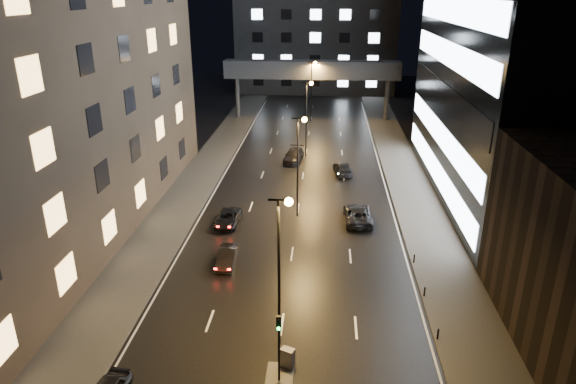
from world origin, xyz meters
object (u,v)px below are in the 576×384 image
car_away_b (227,257)px  car_toward_b (343,168)px  utility_cabinet (288,358)px  car_toward_a (358,214)px  car_away_c (228,218)px  car_away_d (294,156)px

car_away_b → car_toward_b: 25.31m
car_away_b → utility_cabinet: utility_cabinet is taller
car_away_b → car_toward_a: bearing=37.5°
car_away_b → car_toward_a: size_ratio=0.72×
car_toward_b → utility_cabinet: 35.64m
car_away_c → car_toward_b: (11.45, 15.56, 0.06)m
car_away_b → car_away_d: bearing=80.4°
car_away_c → car_toward_a: size_ratio=0.83×
car_away_d → car_toward_b: size_ratio=1.12×
utility_cabinet → car_toward_b: bearing=107.7°
car_toward_a → car_toward_b: 14.01m
car_away_b → car_away_c: car_away_b is taller
car_away_b → car_toward_a: (11.22, 9.25, 0.11)m
car_away_b → car_away_c: size_ratio=0.87×
car_away_b → car_away_c: (-1.37, 7.66, -0.02)m
car_away_c → utility_cabinet: 21.14m
car_away_b → utility_cabinet: bearing=-66.0°
car_away_b → car_away_c: bearing=98.2°
car_toward_b → utility_cabinet: bearing=76.4°
car_toward_a → utility_cabinet: bearing=73.5°
utility_cabinet → car_away_b: bearing=140.3°
car_away_d → car_toward_a: (7.48, -18.52, -0.01)m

